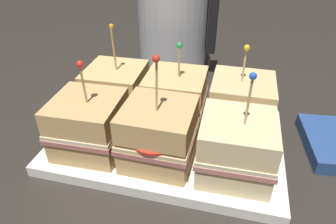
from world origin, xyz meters
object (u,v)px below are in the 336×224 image
at_px(sandwich_front_center, 158,134).
at_px(sandwich_front_right, 236,147).
at_px(kettle_steel, 173,25).
at_px(sandwich_back_center, 176,98).
at_px(sandwich_front_left, 89,125).
at_px(sandwich_back_left, 117,91).
at_px(sandwich_back_right, 241,105).
at_px(serving_platter, 168,140).

relative_size(sandwich_front_center, sandwich_front_right, 1.06).
bearing_deg(kettle_steel, sandwich_back_center, -75.71).
xyz_separation_m(sandwich_front_right, kettle_steel, (-0.17, 0.36, 0.05)).
distance_m(sandwich_front_left, sandwich_front_right, 0.23).
bearing_deg(sandwich_back_left, sandwich_front_right, -26.36).
bearing_deg(sandwich_front_right, sandwich_back_right, 89.34).
height_order(sandwich_front_left, sandwich_front_right, sandwich_front_right).
bearing_deg(kettle_steel, sandwich_front_right, -64.03).
bearing_deg(serving_platter, sandwich_front_left, -152.81).
relative_size(sandwich_front_center, sandwich_back_left, 1.02).
bearing_deg(sandwich_back_center, serving_platter, -91.60).
bearing_deg(serving_platter, sandwich_front_right, -27.15).
bearing_deg(sandwich_back_left, sandwich_front_center, -45.29).
relative_size(sandwich_front_left, sandwich_back_left, 0.90).
distance_m(sandwich_front_right, sandwich_back_left, 0.25).
bearing_deg(sandwich_front_right, sandwich_front_left, 179.98).
distance_m(sandwich_front_left, sandwich_front_center, 0.11).
relative_size(serving_platter, sandwich_back_center, 2.53).
xyz_separation_m(sandwich_front_right, sandwich_back_center, (-0.11, 0.11, -0.00)).
relative_size(sandwich_front_left, sandwich_back_center, 1.03).
distance_m(serving_platter, sandwich_back_center, 0.08).
bearing_deg(serving_platter, sandwich_back_left, 154.46).
relative_size(serving_platter, sandwich_front_right, 2.32).
bearing_deg(sandwich_front_center, sandwich_front_right, -0.04).
height_order(serving_platter, sandwich_front_right, sandwich_front_right).
distance_m(sandwich_front_left, sandwich_back_left, 0.11).
bearing_deg(sandwich_back_left, sandwich_back_right, 0.20).
distance_m(sandwich_back_left, sandwich_back_center, 0.11).
distance_m(sandwich_back_left, kettle_steel, 0.26).
bearing_deg(sandwich_front_right, kettle_steel, 115.97).
height_order(sandwich_back_right, kettle_steel, kettle_steel).
xyz_separation_m(sandwich_front_left, kettle_steel, (0.05, 0.36, 0.05)).
distance_m(serving_platter, sandwich_front_right, 0.14).
height_order(serving_platter, sandwich_back_left, sandwich_back_left).
bearing_deg(sandwich_back_left, sandwich_back_center, 0.64).
relative_size(sandwich_front_center, sandwich_back_right, 1.13).
height_order(sandwich_front_left, sandwich_front_center, sandwich_front_center).
bearing_deg(sandwich_back_right, serving_platter, -154.59).
bearing_deg(sandwich_front_center, sandwich_front_left, 179.99).
relative_size(serving_platter, kettle_steel, 1.49).
bearing_deg(sandwich_front_left, sandwich_back_center, 44.61).
distance_m(serving_platter, sandwich_front_center, 0.08).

